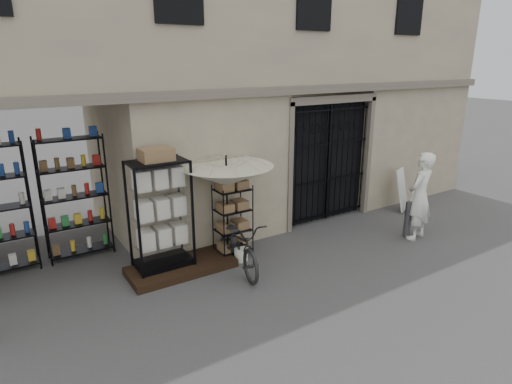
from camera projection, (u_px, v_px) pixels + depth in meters
ground at (331, 271)px, 8.18m from camera, size 80.00×80.00×0.00m
main_building at (225, 32)px, 10.07m from camera, size 14.00×4.00×9.00m
shop_recess at (41, 198)px, 7.66m from camera, size 3.00×1.70×3.00m
shop_shelving at (36, 204)px, 8.11m from camera, size 2.70×0.50×2.50m
iron_gate at (324, 161)px, 10.47m from camera, size 2.50×0.21×3.00m
step_platform at (181, 267)px, 8.16m from camera, size 2.00×0.90×0.15m
display_cabinet at (161, 220)px, 7.83m from camera, size 1.15×0.91×2.19m
wire_rack at (233, 222)px, 8.61m from camera, size 0.76×0.63×1.51m
market_umbrella at (226, 170)px, 8.13m from camera, size 1.81×1.84×2.57m
white_bucket at (241, 254)px, 8.57m from camera, size 0.30×0.30×0.26m
bicycle at (239, 268)px, 8.30m from camera, size 0.86×1.14×1.96m
steel_bollard at (408, 220)px, 9.65m from camera, size 0.16×0.16×0.83m
shopkeeper at (415, 238)px, 9.71m from camera, size 1.19×2.09×0.47m
easel_sign at (409, 191)px, 11.22m from camera, size 0.72×0.76×1.11m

